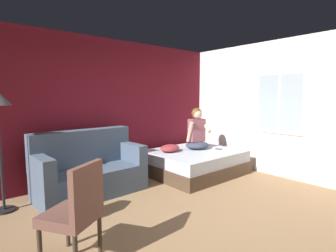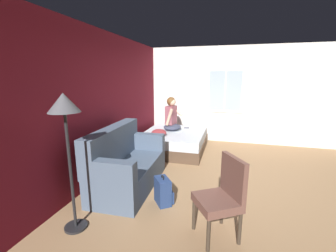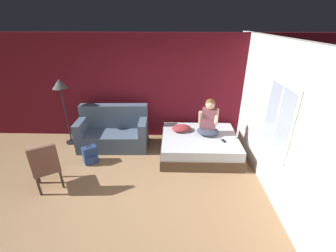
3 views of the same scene
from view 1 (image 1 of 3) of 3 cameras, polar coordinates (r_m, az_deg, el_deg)
The scene contains 10 objects.
ground_plane at distance 3.43m, azimuth 5.43°, elevation -21.34°, with size 40.00×40.00×0.00m, color #93704C.
wall_back_accent at distance 5.20m, azimuth -15.49°, elevation 3.48°, with size 10.64×0.16×2.70m, color maroon.
wall_side_with_window at distance 5.51m, azimuth 27.08°, elevation 3.19°, with size 0.19×6.45×2.70m.
bed at distance 5.52m, azimuth 5.73°, elevation -7.85°, with size 1.82×1.55×0.48m.
couch at distance 4.55m, azimuth -16.77°, elevation -9.18°, with size 1.73×0.88×1.04m.
side_chair at distance 2.76m, azimuth -19.38°, elevation -16.68°, with size 0.63×0.63×0.98m.
person_seated at distance 5.63m, azimuth 6.33°, elevation -1.37°, with size 0.60×0.54×0.88m.
backpack at distance 3.80m, azimuth -16.99°, elevation -15.58°, with size 0.35×0.34×0.46m.
throw_pillow at distance 5.35m, azimuth 0.41°, elevation -4.84°, with size 0.48×0.36×0.14m, color #993338.
cell_phone at distance 5.70m, azimuth 11.01°, elevation -4.92°, with size 0.07×0.14×0.01m, color black.
Camera 1 is at (-2.19, -2.10, 1.60)m, focal length 28.00 mm.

